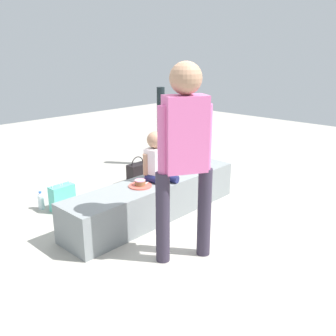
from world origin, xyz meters
TOP-DOWN VIEW (x-y plane):
  - ground_plane at (0.00, 0.00)m, footprint 12.00×12.00m
  - concrete_ledge at (0.00, 0.00)m, footprint 2.01×0.45m
  - child_seated at (0.03, 0.00)m, footprint 0.28×0.33m
  - adult_standing at (-0.41, -0.73)m, footprint 0.41×0.32m
  - cake_plate at (-0.21, -0.01)m, footprint 0.22×0.22m
  - gift_bag at (-0.56, 0.81)m, footprint 0.25×0.12m
  - railing_post at (1.29, 1.17)m, footprint 0.36×0.36m
  - water_bottle_near_gift at (-0.71, 0.99)m, footprint 0.06×0.06m
  - water_bottle_far_side at (-0.48, 0.51)m, footprint 0.07×0.07m
  - cake_box_white at (0.90, 0.91)m, footprint 0.34×0.34m
  - handbag_black_leather at (0.52, 0.83)m, footprint 0.26×0.13m

SIDE VIEW (x-z plane):
  - ground_plane at x=0.00m, z-range 0.00..0.00m
  - cake_box_white at x=0.90m, z-range 0.00..0.14m
  - water_bottle_near_gift at x=-0.71m, z-range -0.01..0.19m
  - water_bottle_far_side at x=-0.48m, z-range -0.01..0.20m
  - handbag_black_leather at x=0.52m, z-range -0.04..0.31m
  - gift_bag at x=-0.56m, z-range -0.02..0.29m
  - concrete_ledge at x=0.00m, z-range 0.00..0.37m
  - cake_plate at x=-0.21m, z-range 0.36..0.43m
  - railing_post at x=1.29m, z-range -0.14..0.98m
  - child_seated at x=0.03m, z-range 0.34..0.83m
  - adult_standing at x=-0.41m, z-range 0.16..1.69m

